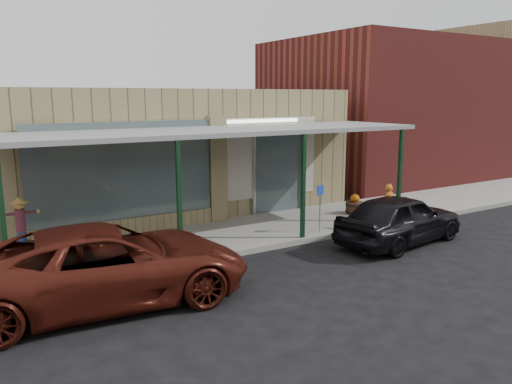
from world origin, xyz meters
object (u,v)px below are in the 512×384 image
handicap_sign (320,202)px  car_maroon (107,265)px  barrel_scarecrow (22,238)px  parked_sedan (400,219)px  barrel_pumpkin (355,206)px

handicap_sign → car_maroon: car_maroon is taller
barrel_scarecrow → handicap_sign: 7.81m
parked_sedan → car_maroon: (-7.89, 0.14, 0.07)m
barrel_scarecrow → car_maroon: 3.52m
barrel_scarecrow → barrel_pumpkin: barrel_scarecrow is taller
handicap_sign → car_maroon: (-6.46, -1.55, -0.25)m
barrel_pumpkin → car_maroon: size_ratio=0.13×
barrel_pumpkin → car_maroon: car_maroon is taller
barrel_scarecrow → barrel_pumpkin: size_ratio=2.14×
barrel_scarecrow → barrel_pumpkin: (10.00, -0.62, -0.26)m
barrel_pumpkin → car_maroon: bearing=-163.0°
parked_sedan → barrel_scarecrow: bearing=61.3°
barrel_pumpkin → parked_sedan: 3.03m
barrel_scarecrow → car_maroon: (1.14, -3.33, 0.11)m
car_maroon → parked_sedan: bearing=-85.7°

